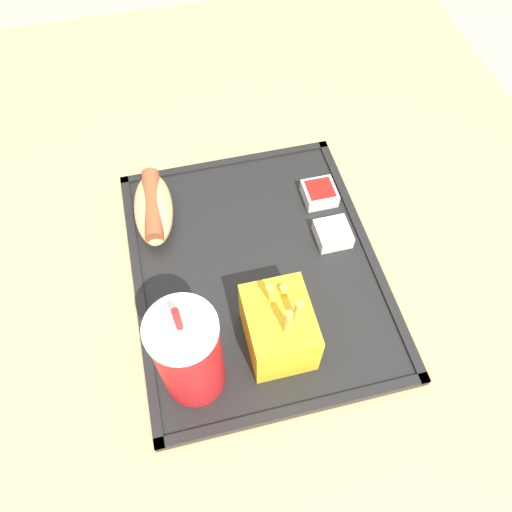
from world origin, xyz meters
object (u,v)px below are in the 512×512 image
(hot_dog_far, at_px, (153,208))
(sauce_cup_ketchup, at_px, (319,193))
(fries_carton, at_px, (279,327))
(soda_cup, at_px, (189,355))
(sauce_cup_mayo, at_px, (333,233))

(hot_dog_far, height_order, sauce_cup_ketchup, hot_dog_far)
(hot_dog_far, distance_m, fries_carton, 0.26)
(hot_dog_far, xyz_separation_m, fries_carton, (-0.23, -0.12, 0.02))
(soda_cup, xyz_separation_m, hot_dog_far, (0.25, 0.02, -0.05))
(soda_cup, distance_m, fries_carton, 0.11)
(soda_cup, xyz_separation_m, sauce_cup_mayo, (0.15, -0.22, -0.06))
(hot_dog_far, xyz_separation_m, sauce_cup_mayo, (-0.10, -0.24, -0.01))
(sauce_cup_mayo, bearing_deg, fries_carton, 139.06)
(fries_carton, bearing_deg, sauce_cup_ketchup, -29.89)
(sauce_cup_mayo, height_order, sauce_cup_ketchup, same)
(fries_carton, distance_m, sauce_cup_mayo, 0.18)
(sauce_cup_ketchup, bearing_deg, soda_cup, 135.32)
(hot_dog_far, relative_size, sauce_cup_mayo, 2.83)
(hot_dog_far, relative_size, fries_carton, 1.12)
(soda_cup, relative_size, sauce_cup_ketchup, 3.89)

